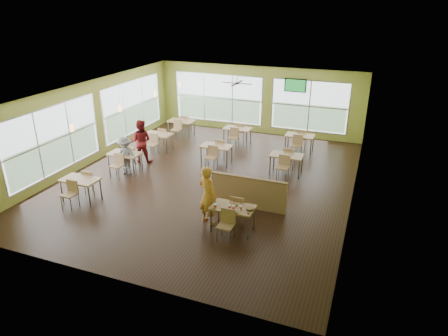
{
  "coord_description": "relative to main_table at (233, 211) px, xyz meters",
  "views": [
    {
      "loc": [
        5.26,
        -12.17,
        6.02
      ],
      "look_at": [
        1.12,
        -1.39,
        1.15
      ],
      "focal_mm": 32.0,
      "sensor_mm": 36.0,
      "label": 1
    }
  ],
  "objects": [
    {
      "name": "room",
      "position": [
        -2.0,
        3.0,
        0.97
      ],
      "size": [
        12.0,
        12.04,
        3.2
      ],
      "color": "black",
      "rests_on": "ground"
    },
    {
      "name": "food_basket",
      "position": [
        0.49,
        0.01,
        0.15
      ],
      "size": [
        0.22,
        0.22,
        0.05
      ],
      "color": "black",
      "rests_on": "main_table"
    },
    {
      "name": "half_wall_divider",
      "position": [
        0.0,
        1.45,
        -0.11
      ],
      "size": [
        2.4,
        0.14,
        1.04
      ],
      "color": "tan",
      "rests_on": "floor"
    },
    {
      "name": "ceiling_fan",
      "position": [
        -2.0,
        6.0,
        2.32
      ],
      "size": [
        1.25,
        1.25,
        0.29
      ],
      "color": "#2D2119",
      "rests_on": "ceiling"
    },
    {
      "name": "cup_blue",
      "position": [
        -0.44,
        -0.23,
        0.19
      ],
      "size": [
        0.09,
        0.09,
        0.34
      ],
      "color": "white",
      "rests_on": "main_table"
    },
    {
      "name": "pendant_lights",
      "position": [
        -5.2,
        3.68,
        1.82
      ],
      "size": [
        0.11,
        7.31,
        0.86
      ],
      "color": "#2D2119",
      "rests_on": "ceiling"
    },
    {
      "name": "patron_grey",
      "position": [
        -5.05,
        2.34,
        0.1
      ],
      "size": [
        0.97,
        0.58,
        1.46
      ],
      "primitive_type": "imported",
      "rotation": [
        0.0,
        0.0,
        -0.05
      ],
      "color": "slate",
      "rests_on": "floor"
    },
    {
      "name": "cup_yellow",
      "position": [
        -0.04,
        -0.14,
        0.19
      ],
      "size": [
        0.09,
        0.09,
        0.33
      ],
      "color": "white",
      "rests_on": "main_table"
    },
    {
      "name": "wrapper_mid",
      "position": [
        0.0,
        0.1,
        0.15
      ],
      "size": [
        0.26,
        0.25,
        0.05
      ],
      "primitive_type": "ellipsoid",
      "rotation": [
        0.0,
        0.0,
        0.34
      ],
      "color": "#AC8353",
      "rests_on": "main_table"
    },
    {
      "name": "window_bays",
      "position": [
        -4.65,
        6.08,
        0.85
      ],
      "size": [
        9.24,
        10.24,
        2.38
      ],
      "color": "white",
      "rests_on": "room"
    },
    {
      "name": "patron_maroon",
      "position": [
        -5.17,
        3.62,
        0.24
      ],
      "size": [
        0.97,
        0.82,
        1.73
      ],
      "primitive_type": "imported",
      "rotation": [
        0.0,
        0.0,
        3.36
      ],
      "color": "maroon",
      "rests_on": "floor"
    },
    {
      "name": "dining_tables",
      "position": [
        -3.05,
        4.71,
        -0.0
      ],
      "size": [
        6.92,
        8.72,
        0.87
      ],
      "color": "tan",
      "rests_on": "floor"
    },
    {
      "name": "ketchup_cup",
      "position": [
        0.52,
        -0.22,
        0.13
      ],
      "size": [
        0.06,
        0.06,
        0.02
      ],
      "primitive_type": "cylinder",
      "color": "red",
      "rests_on": "main_table"
    },
    {
      "name": "wrapper_right",
      "position": [
        0.2,
        -0.3,
        0.13
      ],
      "size": [
        0.14,
        0.13,
        0.03
      ],
      "primitive_type": "ellipsoid",
      "rotation": [
        0.0,
        0.0,
        0.18
      ],
      "color": "#AC8353",
      "rests_on": "main_table"
    },
    {
      "name": "cup_red_far",
      "position": [
        0.25,
        -0.07,
        0.18
      ],
      "size": [
        0.09,
        0.09,
        0.31
      ],
      "color": "white",
      "rests_on": "main_table"
    },
    {
      "name": "main_table",
      "position": [
        0.0,
        0.0,
        0.0
      ],
      "size": [
        1.22,
        1.52,
        0.87
      ],
      "color": "tan",
      "rests_on": "floor"
    },
    {
      "name": "cup_red_near",
      "position": [
        0.08,
        -0.16,
        0.19
      ],
      "size": [
        0.1,
        0.1,
        0.37
      ],
      "color": "white",
      "rests_on": "main_table"
    },
    {
      "name": "wrapper_left",
      "position": [
        -0.46,
        -0.26,
        0.14
      ],
      "size": [
        0.16,
        0.15,
        0.04
      ],
      "primitive_type": "ellipsoid",
      "rotation": [
        0.0,
        0.0,
        0.03
      ],
      "color": "#AC8353",
      "rests_on": "main_table"
    },
    {
      "name": "man_plaid",
      "position": [
        -0.81,
        0.15,
        0.25
      ],
      "size": [
        0.76,
        0.65,
        1.77
      ],
      "primitive_type": "imported",
      "rotation": [
        0.0,
        0.0,
        2.72
      ],
      "color": "#D66117",
      "rests_on": "floor"
    },
    {
      "name": "tv_backwall",
      "position": [
        -0.2,
        8.9,
        1.82
      ],
      "size": [
        1.0,
        0.07,
        0.6
      ],
      "color": "black",
      "rests_on": "wall_back"
    }
  ]
}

